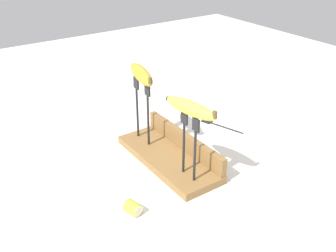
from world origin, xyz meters
name	(u,v)px	position (x,y,z in m)	size (l,w,h in m)	color
ground_plane	(168,161)	(0.00, 0.00, 0.00)	(3.00, 3.00, 0.00)	white
wooden_board	(168,158)	(0.00, 0.00, 0.01)	(0.37, 0.14, 0.02)	olive
board_backstop	(185,141)	(0.00, 0.06, 0.05)	(0.37, 0.02, 0.06)	olive
fork_stand_left	(142,106)	(-0.12, -0.01, 0.15)	(0.09, 0.01, 0.20)	black
fork_stand_right	(189,141)	(0.12, -0.01, 0.14)	(0.08, 0.01, 0.19)	black
banana_raised_left	(141,74)	(-0.12, -0.01, 0.25)	(0.18, 0.08, 0.04)	gold
banana_raised_right	(190,108)	(0.12, -0.01, 0.23)	(0.17, 0.06, 0.04)	#DBD147
fork_fallen_near	(217,124)	(-0.10, 0.28, 0.00)	(0.16, 0.07, 0.01)	black
banana_chunk_near	(133,208)	(0.15, -0.21, 0.02)	(0.05, 0.04, 0.03)	#B2C138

